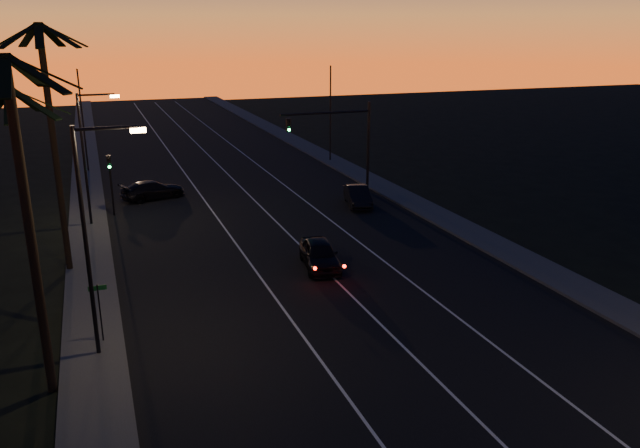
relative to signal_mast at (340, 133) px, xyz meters
name	(u,v)px	position (x,y,z in m)	size (l,w,h in m)	color
road	(290,245)	(-7.14, -9.99, -4.78)	(20.00, 170.00, 0.01)	black
sidewalk_left	(90,267)	(-18.34, -9.99, -4.70)	(2.40, 170.00, 0.16)	#3A3937
sidewalk_right	(454,224)	(4.06, -9.99, -4.70)	(2.40, 170.00, 0.16)	#3A3937
lane_stripe_left	(241,250)	(-10.14, -9.99, -4.76)	(0.12, 160.00, 0.01)	silver
lane_stripe_mid	(298,243)	(-6.64, -9.99, -4.76)	(0.12, 160.00, 0.01)	silver
lane_stripe_right	(353,237)	(-3.14, -9.99, -4.76)	(0.12, 160.00, 0.01)	silver
palm_near	(25,197)	(-19.74, -21.99, 2.29)	(4.25, 4.16, 11.53)	black
palm_mid	(23,182)	(-20.34, -15.99, 1.47)	(4.25, 4.16, 10.03)	black
palm_far	(52,127)	(-19.34, -9.99, 2.83)	(4.25, 4.16, 12.53)	black
streetlight_left_near	(93,226)	(-17.84, -19.99, 0.54)	(2.55, 0.26, 9.00)	black
streetlight_left_far	(88,148)	(-17.82, -1.99, 0.28)	(2.55, 0.26, 8.50)	black
street_sign	(100,306)	(-17.94, -18.99, -3.13)	(0.70, 0.06, 2.60)	black
signal_mast	(340,133)	(0.00, 0.00, 0.00)	(7.10, 0.41, 7.00)	black
signal_post	(110,174)	(-16.64, -0.01, -1.89)	(0.28, 0.37, 4.20)	black
far_pole_left	(83,122)	(-18.14, 15.01, -0.28)	(0.14, 0.14, 9.00)	black
far_pole_right	(330,114)	(3.86, 12.01, -0.28)	(0.14, 0.14, 9.00)	black
lead_car	(320,254)	(-6.77, -14.03, -4.03)	(2.42, 5.04, 1.48)	black
right_car	(358,196)	(0.04, -3.47, -4.07)	(2.45, 4.50, 1.41)	black
cross_car	(153,190)	(-13.64, 3.55, -4.08)	(5.10, 3.22, 1.38)	black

